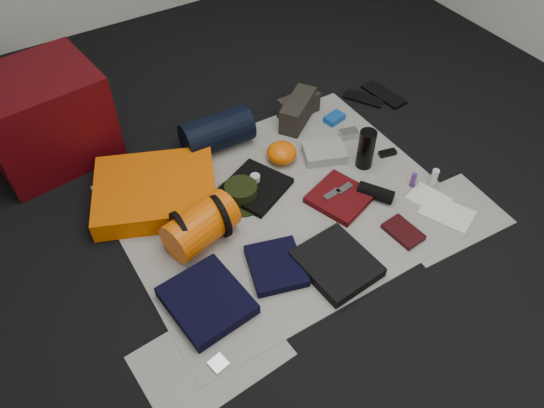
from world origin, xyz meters
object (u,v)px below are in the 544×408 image
red_cabinet (44,118)px  sleeping_pad (156,191)px  stuff_sack (201,226)px  navy_duffel (217,132)px  paperback_book (403,232)px  water_bottle (366,149)px  compact_camera (349,134)px

red_cabinet → sleeping_pad: size_ratio=1.00×
stuff_sack → navy_duffel: (0.39, 0.57, 0.00)m
sleeping_pad → paperback_book: bearing=-42.6°
navy_duffel → paperback_book: (0.46, -1.05, -0.09)m
water_bottle → paperback_book: size_ratio=1.23×
compact_camera → paperback_book: 0.76m
navy_duffel → water_bottle: bearing=-40.5°
stuff_sack → water_bottle: water_bottle is taller
stuff_sack → sleeping_pad: bearing=102.0°
paperback_book → compact_camera: bearing=67.6°
compact_camera → water_bottle: bearing=-92.0°
red_cabinet → stuff_sack: size_ratio=1.79×
water_bottle → compact_camera: (0.08, 0.24, -0.09)m
stuff_sack → navy_duffel: size_ratio=0.87×
water_bottle → paperback_book: water_bottle is taller
navy_duffel → compact_camera: 0.76m
sleeping_pad → compact_camera: size_ratio=5.70×
navy_duffel → sleeping_pad: bearing=-154.3°
stuff_sack → water_bottle: (0.99, 0.01, 0.01)m
stuff_sack → navy_duffel: bearing=55.8°
red_cabinet → sleeping_pad: red_cabinet is taller
paperback_book → stuff_sack: bearing=144.8°
sleeping_pad → navy_duffel: (0.46, 0.20, 0.05)m
sleeping_pad → compact_camera: bearing=-6.2°
red_cabinet → navy_duffel: size_ratio=1.56×
red_cabinet → compact_camera: (1.48, -0.75, -0.23)m
red_cabinet → water_bottle: size_ratio=2.65×
sleeping_pad → navy_duffel: 0.51m
stuff_sack → paperback_book: stuff_sack is taller
red_cabinet → sleeping_pad: 0.74m
water_bottle → red_cabinet: bearing=144.9°
compact_camera → stuff_sack: bearing=-151.2°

